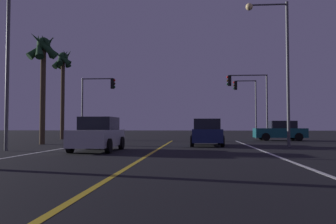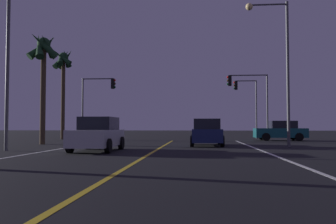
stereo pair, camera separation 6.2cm
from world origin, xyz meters
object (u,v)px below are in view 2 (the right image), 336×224
car_oncoming (98,135)px  traffic_light_near_right (248,91)px  traffic_light_near_left (98,94)px  traffic_light_far_right (246,96)px  car_ahead_far (207,133)px  car_crossing_side (281,131)px  street_lamp_left_mid (15,41)px  palm_tree_left_mid (44,55)px  street_lamp_right_far (278,55)px  palm_tree_left_far (63,67)px

car_oncoming → traffic_light_near_right: bearing=144.5°
traffic_light_near_right → traffic_light_near_left: bearing=-0.0°
traffic_light_far_right → car_ahead_far: bearing=72.0°
car_oncoming → car_crossing_side: (12.12, 13.58, 0.00)m
street_lamp_left_mid → traffic_light_near_right: bearing=44.2°
car_ahead_far → palm_tree_left_mid: bearing=86.4°
street_lamp_left_mid → street_lamp_right_far: 14.73m
car_oncoming → street_lamp_left_mid: (-4.30, -0.20, 4.77)m
traffic_light_near_left → street_lamp_left_mid: street_lamp_left_mid is taller
traffic_light_near_left → street_lamp_right_far: size_ratio=0.63×
traffic_light_near_left → street_lamp_right_far: 16.38m
street_lamp_right_far → palm_tree_left_mid: size_ratio=1.12×
traffic_light_near_right → palm_tree_left_mid: palm_tree_left_mid is taller
street_lamp_left_mid → palm_tree_left_far: 15.60m
car_crossing_side → palm_tree_left_mid: (-17.74, -7.69, 5.36)m
car_crossing_side → palm_tree_left_mid: bearing=23.4°
palm_tree_left_far → traffic_light_near_left: bearing=-25.3°
car_crossing_side → traffic_light_far_right: 6.46m
car_crossing_side → palm_tree_left_far: palm_tree_left_far is taller
car_oncoming → traffic_light_far_right: traffic_light_far_right is taller
traffic_light_near_right → palm_tree_left_mid: bearing=25.6°
traffic_light_near_right → palm_tree_left_mid: size_ratio=0.72×
car_crossing_side → street_lamp_right_far: bearing=76.3°
traffic_light_near_right → traffic_light_far_right: traffic_light_far_right is taller
car_oncoming → car_ahead_far: (5.54, 5.19, 0.00)m
traffic_light_near_left → street_lamp_right_far: street_lamp_right_far is taller
car_ahead_far → street_lamp_left_mid: size_ratio=0.48×
traffic_light_far_right → street_lamp_right_far: bearing=89.6°
car_crossing_side → street_lamp_right_far: 10.86m
traffic_light_near_left → street_lamp_left_mid: bearing=-92.1°
car_oncoming → palm_tree_left_mid: 9.74m
car_crossing_side → traffic_light_far_right: bearing=-65.8°
car_ahead_far → palm_tree_left_mid: (-11.15, 0.71, 5.36)m
traffic_light_near_left → palm_tree_left_far: palm_tree_left_far is taller
car_oncoming → street_lamp_left_mid: size_ratio=0.48×
car_crossing_side → car_oncoming: bearing=48.2°
palm_tree_left_mid → street_lamp_left_mid: bearing=-77.9°
traffic_light_far_right → palm_tree_left_far: (-17.73, -3.61, 2.63)m
car_oncoming → car_crossing_side: same height
car_oncoming → car_ahead_far: size_ratio=1.00×
palm_tree_left_far → traffic_light_far_right: bearing=11.5°
car_oncoming → palm_tree_left_far: 17.94m
car_crossing_side → traffic_light_near_right: (-2.82, -0.53, 3.40)m
traffic_light_near_left → palm_tree_left_mid: (-1.79, -7.16, 2.09)m
car_oncoming → palm_tree_left_far: (-7.83, 14.94, 6.11)m
traffic_light_near_right → traffic_light_far_right: size_ratio=0.96×
traffic_light_far_right → traffic_light_near_left: bearing=21.8°
car_ahead_far → street_lamp_right_far: street_lamp_right_far is taller
car_oncoming → car_crossing_side: bearing=138.2°
car_oncoming → car_crossing_side: size_ratio=1.00×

